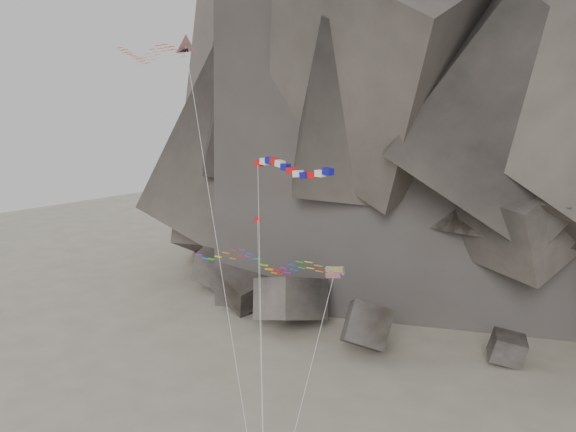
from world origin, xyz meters
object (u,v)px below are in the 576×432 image
Objects in this scene: delta_kite at (147,53)px; parafoil_kite at (257,260)px; banner_kite at (289,170)px; pennant_kite at (259,281)px.

parafoil_kite is (9.10, 2.41, -15.88)m from delta_kite.
pennant_kite is (-2.81, -0.09, -8.43)m from banner_kite.
delta_kite is 15.95m from banner_kite.
banner_kite is 8.85m from parafoil_kite.
banner_kite is 8.89m from pennant_kite.
pennant_kite is (1.62, -1.76, -0.96)m from parafoil_kite.
parafoil_kite is 2.58m from pennant_kite.
pennant_kite is at bearing 21.07° from delta_kite.
pennant_kite is (10.73, 0.65, -16.83)m from delta_kite.
banner_kite is (13.54, 0.75, -8.40)m from delta_kite.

